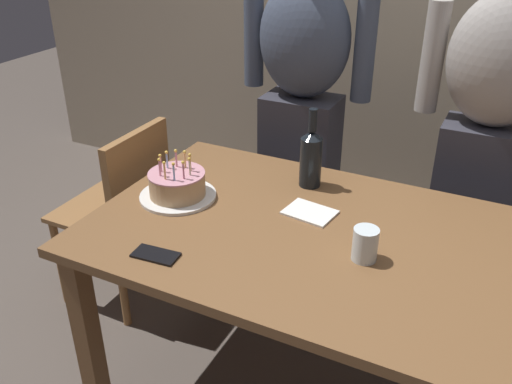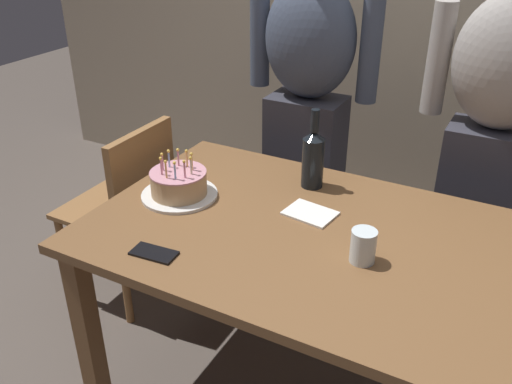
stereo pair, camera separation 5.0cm
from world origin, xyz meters
name	(u,v)px [view 2 (the right image)]	position (x,y,z in m)	size (l,w,h in m)	color
dining_table	(312,257)	(0.00, 0.00, 0.64)	(1.50, 0.96, 0.74)	brown
birthday_cake	(178,185)	(-0.54, 0.00, 0.79)	(0.28, 0.28, 0.17)	white
water_glass_near	(363,246)	(0.19, -0.07, 0.79)	(0.08, 0.08, 0.11)	silver
wine_bottle	(313,157)	(-0.14, 0.31, 0.86)	(0.08, 0.08, 0.31)	black
cell_phone	(154,253)	(-0.39, -0.35, 0.74)	(0.14, 0.07, 0.01)	black
napkin_stack	(310,213)	(-0.06, 0.11, 0.74)	(0.17, 0.13, 0.01)	white
person_man_bearded	(307,107)	(-0.37, 0.78, 0.87)	(0.61, 0.27, 1.66)	#33333D
person_woman_cardigan	(493,139)	(0.43, 0.78, 0.87)	(0.61, 0.27, 1.66)	#33333D
dining_chair	(129,201)	(-0.96, 0.18, 0.52)	(0.42, 0.42, 0.87)	olive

